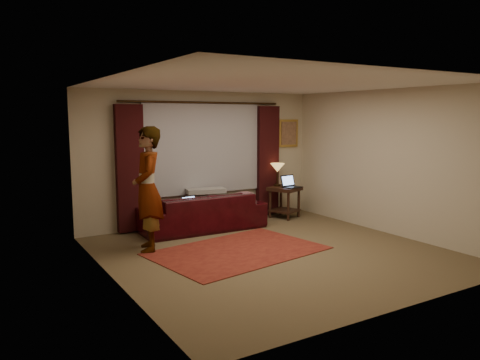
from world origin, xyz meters
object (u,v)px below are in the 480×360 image
at_px(laptop_sofa, 192,203).
at_px(laptop_table, 292,182).
at_px(end_table, 284,202).
at_px(sofa, 202,205).
at_px(person, 148,189).
at_px(tiffany_lamp, 277,175).

height_order(laptop_sofa, laptop_table, laptop_table).
bearing_deg(laptop_sofa, end_table, 0.95).
bearing_deg(laptop_table, sofa, 169.74).
relative_size(end_table, person, 0.33).
relative_size(laptop_table, person, 0.19).
distance_m(laptop_sofa, laptop_table, 2.35).
bearing_deg(laptop_table, person, -176.18).
bearing_deg(tiffany_lamp, person, -162.26).
distance_m(sofa, person, 1.63).
relative_size(tiffany_lamp, laptop_table, 1.26).
xyz_separation_m(laptop_sofa, end_table, (2.28, 0.30, -0.25)).
height_order(tiffany_lamp, person, person).
bearing_deg(laptop_table, end_table, 103.18).
relative_size(sofa, tiffany_lamp, 4.85).
xyz_separation_m(sofa, tiffany_lamp, (1.89, 0.26, 0.42)).
height_order(end_table, tiffany_lamp, tiffany_lamp).
relative_size(laptop_sofa, tiffany_lamp, 0.67).
height_order(tiffany_lamp, laptop_table, tiffany_lamp).
relative_size(laptop_sofa, end_table, 0.49).
bearing_deg(person, end_table, 120.84).
relative_size(tiffany_lamp, person, 0.24).
xyz_separation_m(tiffany_lamp, laptop_table, (0.13, -0.34, -0.11)).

